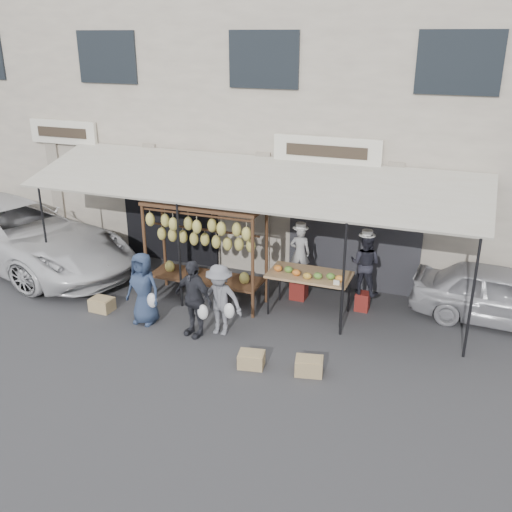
{
  "coord_description": "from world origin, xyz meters",
  "views": [
    {
      "loc": [
        4.54,
        -8.66,
        5.5
      ],
      "look_at": [
        0.63,
        1.4,
        1.3
      ],
      "focal_mm": 40.0,
      "sensor_mm": 36.0,
      "label": 1
    }
  ],
  "objects_px": {
    "customer_right": "(220,300)",
    "sedan": "(501,295)",
    "vendor_left": "(300,253)",
    "customer_left": "(143,288)",
    "banana_rack": "(204,234)",
    "crate_far": "(102,304)",
    "vendor_right": "(365,264)",
    "van": "(11,217)",
    "crate_near_a": "(251,360)",
    "crate_near_b": "(309,366)",
    "customer_mid": "(193,298)",
    "produce_table": "(309,276)"
  },
  "relations": [
    {
      "from": "customer_left",
      "to": "crate_far",
      "type": "distance_m",
      "value": 1.3
    },
    {
      "from": "vendor_left",
      "to": "customer_mid",
      "type": "xyz_separation_m",
      "value": [
        -1.42,
        -2.31,
        -0.31
      ]
    },
    {
      "from": "vendor_left",
      "to": "customer_left",
      "type": "relative_size",
      "value": 0.8
    },
    {
      "from": "crate_near_a",
      "to": "crate_near_b",
      "type": "relative_size",
      "value": 0.95
    },
    {
      "from": "vendor_right",
      "to": "crate_near_a",
      "type": "xyz_separation_m",
      "value": [
        -1.38,
        -2.93,
        -0.93
      ]
    },
    {
      "from": "crate_far",
      "to": "produce_table",
      "type": "bearing_deg",
      "value": 19.27
    },
    {
      "from": "banana_rack",
      "to": "crate_far",
      "type": "relative_size",
      "value": 5.56
    },
    {
      "from": "customer_mid",
      "to": "crate_far",
      "type": "xyz_separation_m",
      "value": [
        -2.31,
        0.21,
        -0.64
      ]
    },
    {
      "from": "crate_near_a",
      "to": "van",
      "type": "height_order",
      "value": "van"
    },
    {
      "from": "customer_mid",
      "to": "crate_near_a",
      "type": "distance_m",
      "value": 1.74
    },
    {
      "from": "crate_far",
      "to": "van",
      "type": "distance_m",
      "value": 4.42
    },
    {
      "from": "crate_near_b",
      "to": "crate_far",
      "type": "xyz_separation_m",
      "value": [
        -4.8,
        0.74,
        -0.0
      ]
    },
    {
      "from": "van",
      "to": "customer_right",
      "type": "bearing_deg",
      "value": -88.53
    },
    {
      "from": "customer_left",
      "to": "sedan",
      "type": "xyz_separation_m",
      "value": [
        6.72,
        2.63,
        -0.16
      ]
    },
    {
      "from": "produce_table",
      "to": "van",
      "type": "xyz_separation_m",
      "value": [
        -8.06,
        0.32,
        0.25
      ]
    },
    {
      "from": "produce_table",
      "to": "crate_far",
      "type": "relative_size",
      "value": 3.64
    },
    {
      "from": "vendor_right",
      "to": "sedan",
      "type": "height_order",
      "value": "vendor_right"
    },
    {
      "from": "vendor_left",
      "to": "crate_near_a",
      "type": "distance_m",
      "value": 3.14
    },
    {
      "from": "banana_rack",
      "to": "crate_far",
      "type": "distance_m",
      "value": 2.64
    },
    {
      "from": "produce_table",
      "to": "vendor_right",
      "type": "relative_size",
      "value": 1.28
    },
    {
      "from": "vendor_left",
      "to": "customer_mid",
      "type": "height_order",
      "value": "vendor_left"
    },
    {
      "from": "produce_table",
      "to": "vendor_left",
      "type": "relative_size",
      "value": 1.42
    },
    {
      "from": "crate_near_a",
      "to": "vendor_left",
      "type": "bearing_deg",
      "value": 90.99
    },
    {
      "from": "produce_table",
      "to": "customer_mid",
      "type": "xyz_separation_m",
      "value": [
        -1.83,
        -1.66,
        -0.1
      ]
    },
    {
      "from": "vendor_left",
      "to": "van",
      "type": "distance_m",
      "value": 7.67
    },
    {
      "from": "banana_rack",
      "to": "vendor_left",
      "type": "xyz_separation_m",
      "value": [
        1.86,
        0.89,
        -0.48
      ]
    },
    {
      "from": "vendor_right",
      "to": "crate_far",
      "type": "relative_size",
      "value": 2.83
    },
    {
      "from": "vendor_left",
      "to": "customer_left",
      "type": "xyz_separation_m",
      "value": [
        -2.59,
        -2.22,
        -0.33
      ]
    },
    {
      "from": "vendor_left",
      "to": "vendor_right",
      "type": "relative_size",
      "value": 0.9
    },
    {
      "from": "produce_table",
      "to": "vendor_right",
      "type": "xyz_separation_m",
      "value": [
        1.03,
        0.59,
        0.19
      ]
    },
    {
      "from": "customer_left",
      "to": "crate_far",
      "type": "relative_size",
      "value": 3.22
    },
    {
      "from": "banana_rack",
      "to": "vendor_right",
      "type": "xyz_separation_m",
      "value": [
        3.3,
        0.83,
        -0.5
      ]
    },
    {
      "from": "crate_near_a",
      "to": "produce_table",
      "type": "bearing_deg",
      "value": 81.38
    },
    {
      "from": "vendor_right",
      "to": "van",
      "type": "bearing_deg",
      "value": 9.02
    },
    {
      "from": "vendor_left",
      "to": "sedan",
      "type": "relative_size",
      "value": 0.34
    },
    {
      "from": "vendor_right",
      "to": "customer_left",
      "type": "bearing_deg",
      "value": 35.51
    },
    {
      "from": "crate_near_b",
      "to": "sedan",
      "type": "bearing_deg",
      "value": 46.73
    },
    {
      "from": "crate_near_a",
      "to": "van",
      "type": "bearing_deg",
      "value": 160.97
    },
    {
      "from": "vendor_left",
      "to": "crate_near_a",
      "type": "height_order",
      "value": "vendor_left"
    },
    {
      "from": "crate_far",
      "to": "van",
      "type": "relative_size",
      "value": 0.09
    },
    {
      "from": "produce_table",
      "to": "sedan",
      "type": "height_order",
      "value": "sedan"
    },
    {
      "from": "customer_right",
      "to": "sedan",
      "type": "bearing_deg",
      "value": 24.44
    },
    {
      "from": "sedan",
      "to": "customer_right",
      "type": "bearing_deg",
      "value": 119.14
    },
    {
      "from": "customer_right",
      "to": "crate_near_b",
      "type": "xyz_separation_m",
      "value": [
        2.03,
        -0.75,
        -0.58
      ]
    },
    {
      "from": "customer_left",
      "to": "crate_near_a",
      "type": "height_order",
      "value": "customer_left"
    },
    {
      "from": "customer_mid",
      "to": "crate_far",
      "type": "height_order",
      "value": "customer_mid"
    },
    {
      "from": "crate_near_b",
      "to": "crate_far",
      "type": "distance_m",
      "value": 4.85
    },
    {
      "from": "produce_table",
      "to": "van",
      "type": "height_order",
      "value": "van"
    },
    {
      "from": "customer_left",
      "to": "sedan",
      "type": "bearing_deg",
      "value": 23.8
    },
    {
      "from": "banana_rack",
      "to": "vendor_left",
      "type": "height_order",
      "value": "banana_rack"
    }
  ]
}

